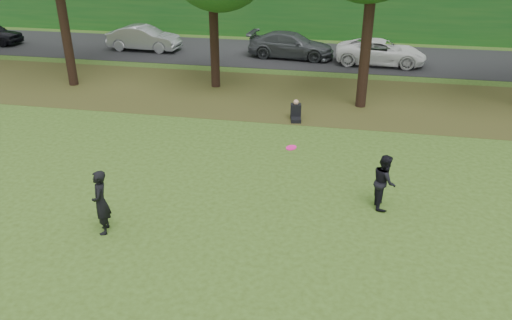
{
  "coord_description": "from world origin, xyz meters",
  "views": [
    {
      "loc": [
        3.5,
        -8.97,
        7.37
      ],
      "look_at": [
        1.07,
        3.41,
        1.3
      ],
      "focal_mm": 35.0,
      "sensor_mm": 36.0,
      "label": 1
    }
  ],
  "objects_px": {
    "player_left": "(101,202)",
    "seated_person": "(296,112)",
    "frisbee": "(291,148)",
    "player_right": "(384,181)"
  },
  "relations": [
    {
      "from": "frisbee",
      "to": "seated_person",
      "type": "bearing_deg",
      "value": 95.63
    },
    {
      "from": "player_left",
      "to": "seated_person",
      "type": "bearing_deg",
      "value": 137.05
    },
    {
      "from": "player_right",
      "to": "player_left",
      "type": "bearing_deg",
      "value": 102.9
    },
    {
      "from": "player_right",
      "to": "seated_person",
      "type": "bearing_deg",
      "value": 19.14
    },
    {
      "from": "player_left",
      "to": "seated_person",
      "type": "distance_m",
      "value": 9.91
    },
    {
      "from": "player_left",
      "to": "player_right",
      "type": "height_order",
      "value": "player_left"
    },
    {
      "from": "seated_person",
      "to": "frisbee",
      "type": "bearing_deg",
      "value": -93.94
    },
    {
      "from": "player_left",
      "to": "player_right",
      "type": "bearing_deg",
      "value": 91.09
    },
    {
      "from": "player_left",
      "to": "frisbee",
      "type": "relative_size",
      "value": 4.96
    },
    {
      "from": "player_left",
      "to": "player_right",
      "type": "relative_size",
      "value": 1.1
    }
  ]
}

